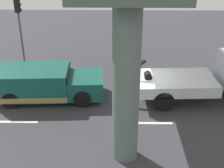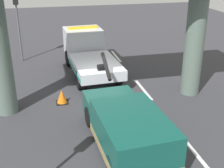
{
  "view_description": "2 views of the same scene",
  "coord_description": "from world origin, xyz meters",
  "px_view_note": "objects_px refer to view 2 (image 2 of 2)",
  "views": [
    {
      "loc": [
        -1.19,
        -13.92,
        7.6
      ],
      "look_at": [
        -1.42,
        -0.32,
        0.95
      ],
      "focal_mm": 49.71,
      "sensor_mm": 36.0,
      "label": 1
    },
    {
      "loc": [
        -13.78,
        2.69,
        6.53
      ],
      "look_at": [
        -1.4,
        -0.25,
        1.12
      ],
      "focal_mm": 48.16,
      "sensor_mm": 36.0,
      "label": 2
    }
  ],
  "objects_px": {
    "towed_van_green": "(127,128)",
    "traffic_cone_orange": "(62,97)",
    "tow_truck_white": "(88,52)",
    "traffic_light_far": "(17,10)"
  },
  "relations": [
    {
      "from": "tow_truck_white",
      "to": "traffic_light_far",
      "type": "xyz_separation_m",
      "value": [
        2.87,
        4.07,
        2.16
      ]
    },
    {
      "from": "traffic_cone_orange",
      "to": "traffic_light_far",
      "type": "bearing_deg",
      "value": 16.45
    },
    {
      "from": "towed_van_green",
      "to": "traffic_cone_orange",
      "type": "height_order",
      "value": "towed_van_green"
    },
    {
      "from": "tow_truck_white",
      "to": "traffic_cone_orange",
      "type": "relative_size",
      "value": 10.86
    },
    {
      "from": "towed_van_green",
      "to": "tow_truck_white",
      "type": "bearing_deg",
      "value": 0.33
    },
    {
      "from": "tow_truck_white",
      "to": "traffic_light_far",
      "type": "relative_size",
      "value": 1.58
    },
    {
      "from": "tow_truck_white",
      "to": "traffic_cone_orange",
      "type": "xyz_separation_m",
      "value": [
        -4.19,
        1.98,
        -0.88
      ]
    },
    {
      "from": "towed_van_green",
      "to": "traffic_light_far",
      "type": "bearing_deg",
      "value": 20.07
    },
    {
      "from": "tow_truck_white",
      "to": "traffic_cone_orange",
      "type": "bearing_deg",
      "value": 154.69
    },
    {
      "from": "tow_truck_white",
      "to": "towed_van_green",
      "type": "distance_m",
      "value": 8.41
    }
  ]
}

